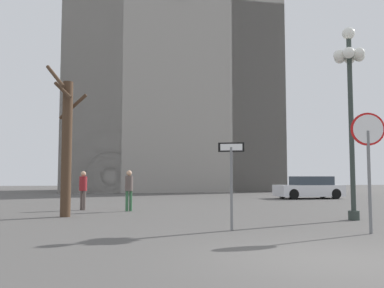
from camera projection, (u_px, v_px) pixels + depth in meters
The scene contains 9 objects.
ground_plane at pixel (326, 260), 7.10m from camera, with size 120.00×120.00×0.00m, color #514F4C.
cathedral at pixel (172, 65), 41.74m from camera, with size 20.85×12.32×37.02m.
stop_sign at pixel (368, 148), 10.49m from camera, with size 0.81×0.24×3.00m.
one_way_arrow_sign at pixel (231, 174), 11.05m from camera, with size 0.67×0.20×2.30m.
street_lamp at pixel (350, 83), 13.93m from camera, with size 1.07×0.98×6.38m.
bare_tree at pixel (66, 144), 14.87m from camera, with size 1.45×1.47×5.37m.
parked_car_near_white at pixel (309, 188), 26.97m from camera, with size 4.25×2.13×1.41m.
pedestrian_walking at pixel (83, 187), 17.69m from camera, with size 0.32×0.32×1.62m.
pedestrian_standing at pixel (129, 187), 17.11m from camera, with size 0.32×0.32×1.65m.
Camera 1 is at (-3.19, -6.87, 1.40)m, focal length 39.44 mm.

